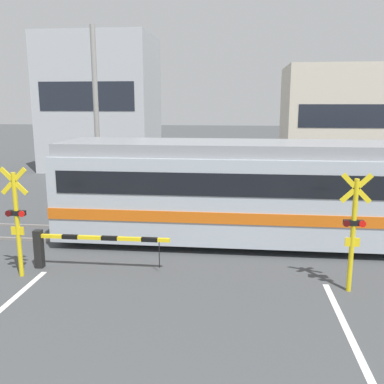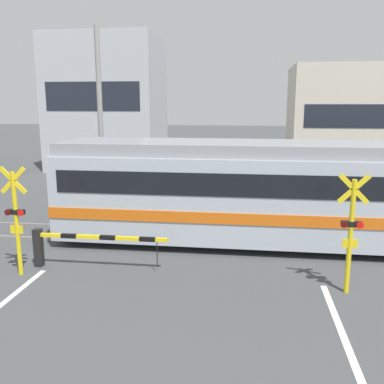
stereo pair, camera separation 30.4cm
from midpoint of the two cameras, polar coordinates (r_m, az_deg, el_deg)
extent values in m
cube|color=gray|center=(12.90, 0.49, -7.10)|extent=(50.00, 0.10, 0.08)
cube|color=gray|center=(14.26, 1.21, -5.24)|extent=(50.00, 0.10, 0.08)
cube|color=#ADB7C1|center=(13.28, 16.43, -0.62)|extent=(15.29, 2.87, 2.49)
cube|color=gray|center=(13.06, 16.79, 5.50)|extent=(15.14, 2.52, 0.36)
cube|color=orange|center=(13.36, 16.34, -2.18)|extent=(15.31, 2.93, 0.32)
cube|color=black|center=(13.17, 16.57, 1.76)|extent=(14.68, 2.91, 0.64)
cube|color=black|center=(14.16, -15.72, 2.49)|extent=(0.03, 2.01, 0.80)
cylinder|color=black|center=(12.98, -4.61, -5.43)|extent=(0.76, 0.12, 0.76)
cylinder|color=black|center=(14.33, -3.40, -3.75)|extent=(0.76, 0.12, 0.76)
cube|color=black|center=(11.92, -19.10, -7.03)|extent=(0.20, 0.20, 1.01)
cube|color=yellow|center=(11.15, -11.25, -5.95)|extent=(3.45, 0.09, 0.09)
cube|color=black|center=(11.46, -15.35, -5.67)|extent=(0.41, 0.10, 0.10)
cube|color=black|center=(11.10, -10.40, -6.00)|extent=(0.41, 0.10, 0.10)
cube|color=black|center=(10.83, -5.16, -6.30)|extent=(0.41, 0.10, 0.10)
cylinder|color=black|center=(10.91, -3.87, -8.30)|extent=(0.02, 0.02, 0.69)
cube|color=black|center=(15.94, 15.45, -2.09)|extent=(0.20, 0.20, 1.01)
cube|color=yellow|center=(15.72, 9.28, -0.67)|extent=(3.45, 0.09, 0.09)
cube|color=black|center=(15.77, 12.42, -0.76)|extent=(0.41, 0.10, 0.10)
cube|color=black|center=(15.71, 8.66, -0.66)|extent=(0.41, 0.10, 0.10)
cube|color=black|center=(15.72, 4.89, -0.55)|extent=(0.41, 0.10, 0.10)
cylinder|color=black|center=(15.82, 3.99, -1.90)|extent=(0.02, 0.02, 0.69)
cylinder|color=yellow|center=(11.29, -21.61, -4.02)|extent=(0.11, 0.11, 2.61)
cube|color=yellow|center=(11.06, -22.04, 1.45)|extent=(0.68, 0.04, 0.68)
cube|color=yellow|center=(11.06, -22.04, 1.45)|extent=(0.68, 0.04, 0.68)
cube|color=black|center=(11.21, -21.73, -2.48)|extent=(0.44, 0.12, 0.12)
cylinder|color=#4C0C0C|center=(11.24, -22.68, -2.53)|extent=(0.15, 0.03, 0.15)
cylinder|color=red|center=(11.07, -21.15, -2.62)|extent=(0.15, 0.03, 0.15)
cube|color=yellow|center=(11.31, -21.61, -4.68)|extent=(0.32, 0.03, 0.20)
cylinder|color=yellow|center=(10.18, 21.15, -5.68)|extent=(0.11, 0.11, 2.61)
cube|color=yellow|center=(9.92, 21.62, 0.37)|extent=(0.68, 0.04, 0.68)
cube|color=yellow|center=(9.92, 21.62, 0.37)|extent=(0.68, 0.04, 0.68)
cube|color=black|center=(10.09, 21.29, -3.99)|extent=(0.44, 0.12, 0.12)
cylinder|color=#4C0C0C|center=(9.98, 20.44, -4.09)|extent=(0.15, 0.03, 0.15)
cylinder|color=red|center=(10.06, 22.33, -4.11)|extent=(0.15, 0.03, 0.15)
cube|color=yellow|center=(10.20, 21.13, -6.42)|extent=(0.32, 0.03, 0.20)
cylinder|color=#33384C|center=(17.70, 7.11, -0.74)|extent=(0.13, 0.13, 0.80)
cylinder|color=#33384C|center=(17.70, 7.56, -0.75)|extent=(0.13, 0.13, 0.80)
cube|color=#B7B7BC|center=(17.56, 7.40, 1.54)|extent=(0.38, 0.22, 0.63)
sphere|color=#997056|center=(17.49, 7.43, 2.92)|extent=(0.22, 0.22, 0.22)
cube|color=#B2B7BC|center=(28.59, -10.88, 11.51)|extent=(6.77, 5.44, 8.32)
cube|color=#1E232D|center=(26.02, -12.85, 12.33)|extent=(5.68, 0.03, 1.66)
cube|color=beige|center=(27.76, 19.83, 9.00)|extent=(6.33, 5.44, 6.36)
cube|color=#1E232D|center=(25.09, 21.16, 9.40)|extent=(5.31, 0.03, 1.27)
cylinder|color=gray|center=(18.90, -11.69, 9.93)|extent=(0.22, 0.22, 7.35)
camera|label=1|loc=(0.15, -89.32, 0.14)|focal=40.00mm
camera|label=2|loc=(0.15, 90.68, -0.14)|focal=40.00mm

